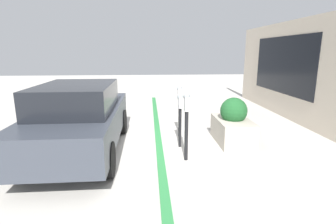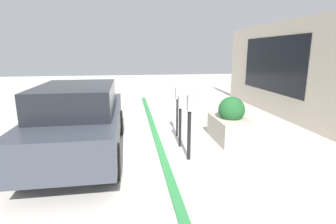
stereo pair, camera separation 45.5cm
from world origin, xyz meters
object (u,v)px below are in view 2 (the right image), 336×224
parking_meter_second (180,110)px  parked_car_front (79,119)px  parking_meter_nearest (189,118)px  planter_box (231,123)px  parking_meter_middle (177,99)px

parking_meter_second → parked_car_front: 2.28m
parking_meter_second → parking_meter_nearest: bearing=-177.3°
parking_meter_nearest → planter_box: (1.02, -1.33, -0.45)m
parking_meter_middle → parking_meter_second: bearing=174.6°
parking_meter_middle → parking_meter_nearest: bearing=178.7°
parking_meter_second → parking_meter_middle: (0.79, -0.07, 0.12)m
planter_box → parked_car_front: size_ratio=0.32×
parking_meter_nearest → planter_box: bearing=-52.5°
parking_meter_second → parked_car_front: parked_car_front is taller
parking_meter_nearest → parked_car_front: bearing=75.0°
parking_meter_middle → parked_car_front: parked_car_front is taller
parking_meter_middle → planter_box: (-0.57, -1.29, -0.56)m
planter_box → parked_car_front: 3.68m
parking_meter_nearest → planter_box: 1.73m
parking_meter_second → parked_car_front: size_ratio=0.30×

